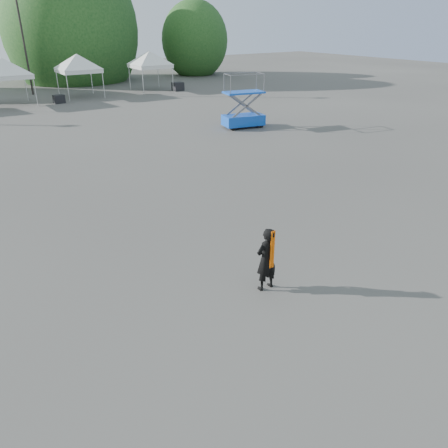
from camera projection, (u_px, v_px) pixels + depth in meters
ground at (197, 262)px, 11.50m from camera, size 120.00×120.00×0.00m
light_pole_east at (20, 23)px, 34.63m from camera, size 0.60×0.25×9.80m
tree_mid_e at (71, 30)px, 43.21m from camera, size 5.12×5.12×7.79m
tree_far_e at (195, 40)px, 48.83m from camera, size 3.84×3.84×5.84m
tent_e at (2, 62)px, 31.04m from camera, size 4.72×4.72×3.88m
tent_f at (77, 57)px, 34.45m from camera, size 4.29×4.29×3.88m
tent_g at (149, 54)px, 37.74m from camera, size 4.29×4.29×3.88m
man at (266, 259)px, 10.05m from camera, size 0.58×0.39×1.57m
scissor_lift at (244, 101)px, 25.11m from camera, size 2.54×1.63×3.04m
crate_mid at (59, 99)px, 33.07m from camera, size 0.81×0.65×0.61m
crate_east at (178, 87)px, 38.79m from camera, size 0.96×0.76×0.72m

